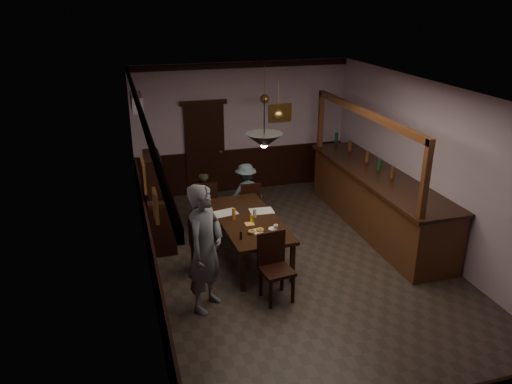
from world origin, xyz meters
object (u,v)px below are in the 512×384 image
object	(u,v)px
bar_counter	(377,199)
chair_far_left	(206,204)
dining_table	(248,222)
pendant_iron	(264,141)
sideboard	(158,208)
chair_far_right	(250,202)
soda_can	(252,219)
pendant_brass_far	(265,99)
person_seated_right	(246,192)
coffee_cup	(276,227)
chair_side	(199,243)
pendant_brass_mid	(278,115)
person_standing	(205,249)
chair_near	(274,263)
person_seated_left	(203,200)

from	to	relation	value
bar_counter	chair_far_left	bearing A→B (deg)	166.67
dining_table	bar_counter	xyz separation A→B (m)	(2.75, 0.46, -0.07)
pendant_iron	sideboard	bearing A→B (deg)	128.85
chair_far_left	pendant_iron	size ratio (longest dim) A/B	1.42
chair_far_right	soda_can	distance (m)	1.51
chair_far_left	pendant_brass_far	size ratio (longest dim) A/B	1.30
person_seated_right	pendant_brass_far	xyz separation A→B (m)	(0.68, 0.96, 1.69)
dining_table	coffee_cup	xyz separation A→B (m)	(0.33, -0.54, 0.11)
chair_side	pendant_brass_mid	xyz separation A→B (m)	(1.78, 1.27, 1.77)
pendant_iron	person_standing	bearing A→B (deg)	-154.03
chair_near	pendant_brass_far	bearing A→B (deg)	67.80
person_seated_left	sideboard	distance (m)	1.05
pendant_iron	coffee_cup	bearing A→B (deg)	41.64
chair_far_left	coffee_cup	distance (m)	1.99
chair_near	soda_can	bearing A→B (deg)	83.85
person_seated_right	chair_side	bearing A→B (deg)	41.07
chair_side	pendant_brass_mid	bearing A→B (deg)	-56.85
coffee_cup	dining_table	bearing A→B (deg)	118.31
person_seated_left	person_seated_right	bearing A→B (deg)	165.57
soda_can	bar_counter	xyz separation A→B (m)	(2.72, 0.61, -0.20)
coffee_cup	pendant_iron	size ratio (longest dim) A/B	0.11
person_seated_right	coffee_cup	xyz separation A→B (m)	(-0.05, -2.11, 0.19)
chair_far_right	person_seated_right	world-z (taller)	person_seated_right
bar_counter	dining_table	bearing A→B (deg)	-170.42
pendant_brass_far	soda_can	bearing A→B (deg)	-111.11
person_standing	pendant_brass_mid	size ratio (longest dim) A/B	2.42
chair_far_left	bar_counter	xyz separation A→B (m)	(3.28, -0.78, 0.03)
dining_table	chair_far_right	world-z (taller)	chair_far_right
person_standing	soda_can	size ratio (longest dim) A/B	16.33
dining_table	pendant_brass_far	distance (m)	3.18
dining_table	person_seated_right	world-z (taller)	person_seated_right
chair_far_left	pendant_iron	distance (m)	2.77
dining_table	bar_counter	distance (m)	2.79
soda_can	sideboard	xyz separation A→B (m)	(-1.48, 1.19, -0.12)
soda_can	pendant_brass_mid	bearing A→B (deg)	54.53
sideboard	pendant_brass_mid	xyz separation A→B (m)	(2.31, -0.03, 1.61)
chair_near	person_seated_right	bearing A→B (deg)	76.13
chair_near	bar_counter	size ratio (longest dim) A/B	0.25
chair_side	person_standing	distance (m)	1.15
chair_far_left	person_standing	bearing A→B (deg)	85.79
pendant_brass_mid	pendant_brass_far	distance (m)	1.52
person_standing	pendant_brass_mid	world-z (taller)	pendant_brass_mid
person_standing	pendant_iron	xyz separation A→B (m)	(1.03, 0.50, 1.39)
person_seated_right	pendant_brass_mid	size ratio (longest dim) A/B	1.49
pendant_brass_mid	sideboard	bearing A→B (deg)	179.35
chair_far_right	chair_near	world-z (taller)	chair_near
chair_near	person_seated_left	distance (m)	2.90
chair_far_right	chair_side	xyz separation A→B (m)	(-1.30, -1.54, 0.02)
person_seated_left	pendant_brass_far	size ratio (longest dim) A/B	1.36
person_seated_right	person_standing	bearing A→B (deg)	51.13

